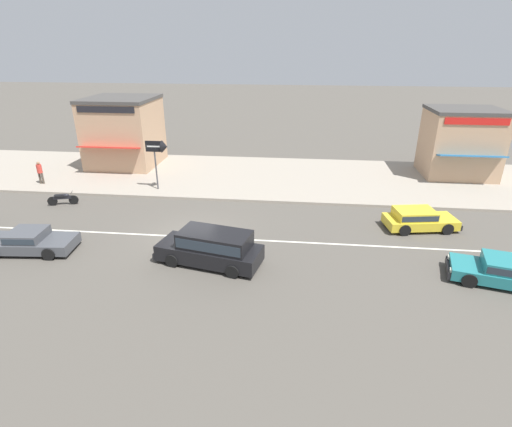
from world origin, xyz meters
The scene contains 12 objects.
ground_plane centered at (0.00, 0.00, 0.00)m, with size 160.00×160.00×0.00m, color #544F47.
lane_centre_stripe centered at (0.00, 0.00, 0.00)m, with size 50.40×0.14×0.01m, color silver.
kerb_strip centered at (0.00, 10.13, 0.07)m, with size 68.00×10.00×0.15m, color #9E9384.
hatchback_teal_0 centered at (13.79, -2.73, 0.59)m, with size 4.02×2.50×1.10m.
sedan_dark_grey_2 centered at (-7.29, -2.28, 0.53)m, with size 4.39×2.08×1.06m.
minivan_black_3 centered at (1.60, -2.47, 0.85)m, with size 5.01×2.71×1.56m.
hatchback_yellow_5 centered at (11.73, 2.29, 0.59)m, with size 3.97×2.19×1.10m.
motorcycle_0 centered at (-8.94, 3.47, 0.42)m, with size 1.73×0.75×0.80m.
arrow_signboard centered at (-3.46, 6.47, 2.91)m, with size 1.45×0.77×3.29m.
pedestrian_near_clock centered at (-12.38, 6.69, 1.06)m, with size 0.34×0.34×1.57m.
shopfront_corner_warung centered at (16.80, 11.90, 2.56)m, with size 4.91×4.86×4.82m.
shopfront_mid_block centered at (-8.40, 12.03, 2.76)m, with size 5.08×5.91×5.22m.
Camera 1 is at (5.26, -17.86, 9.20)m, focal length 28.00 mm.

